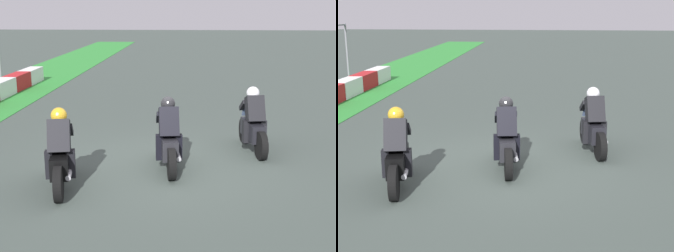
% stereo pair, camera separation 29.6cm
% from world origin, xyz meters
% --- Properties ---
extents(ground_plane, '(120.00, 120.00, 0.00)m').
position_xyz_m(ground_plane, '(0.00, 0.00, 0.00)').
color(ground_plane, '#3E4943').
extents(rider_lane_a, '(2.04, 0.60, 1.51)m').
position_xyz_m(rider_lane_a, '(1.28, -1.99, 0.62)').
color(rider_lane_a, black).
rests_on(rider_lane_a, ground_plane).
extents(rider_lane_b, '(2.04, 0.59, 1.51)m').
position_xyz_m(rider_lane_b, '(-0.09, -0.08, 0.62)').
color(rider_lane_b, black).
rests_on(rider_lane_b, ground_plane).
extents(rider_lane_c, '(2.03, 0.63, 1.51)m').
position_xyz_m(rider_lane_c, '(-1.28, 1.86, 0.62)').
color(rider_lane_c, black).
rests_on(rider_lane_c, ground_plane).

